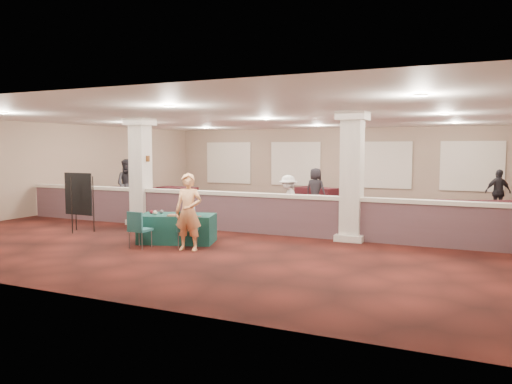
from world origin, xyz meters
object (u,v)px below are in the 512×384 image
at_px(conf_chair_main, 187,226).
at_px(attendee_a, 128,185).
at_px(woman, 189,212).
at_px(far_table_front_center, 321,214).
at_px(near_table, 177,228).
at_px(attendee_b, 288,201).
at_px(easel_board, 78,195).
at_px(far_table_back_right, 501,212).
at_px(far_table_front_right, 467,215).
at_px(attendee_c, 498,192).
at_px(attendee_d, 315,190).
at_px(far_table_back_center, 317,196).
at_px(far_table_front_left, 127,198).
at_px(conf_chair_side, 138,227).
at_px(far_table_back_left, 177,195).

height_order(conf_chair_main, attendee_a, attendee_a).
relative_size(woman, far_table_front_center, 0.94).
bearing_deg(near_table, attendee_b, 49.14).
bearing_deg(attendee_a, easel_board, -89.54).
relative_size(easel_board, far_table_back_right, 0.97).
bearing_deg(attendee_a, far_table_front_center, -29.01).
relative_size(easel_board, far_table_front_right, 0.85).
height_order(conf_chair_main, far_table_front_center, conf_chair_main).
height_order(conf_chair_main, attendee_c, attendee_c).
relative_size(far_table_front_center, far_table_back_right, 1.09).
distance_m(woman, far_table_back_right, 9.93).
bearing_deg(easel_board, attendee_c, 42.48).
bearing_deg(attendee_b, conf_chair_main, -52.29).
xyz_separation_m(far_table_back_right, attendee_d, (-6.12, 0.46, 0.45)).
distance_m(conf_chair_main, far_table_front_right, 8.22).
distance_m(woman, far_table_back_center, 10.17).
relative_size(far_table_back_right, attendee_b, 1.12).
relative_size(far_table_front_left, far_table_front_right, 1.04).
distance_m(conf_chair_side, far_table_front_left, 8.08).
xyz_separation_m(easel_board, woman, (4.08, -0.82, -0.17)).
bearing_deg(far_table_front_right, attendee_d, 159.82).
xyz_separation_m(near_table, far_table_front_right, (6.39, 5.33, 0.04)).
bearing_deg(far_table_back_right, conf_chair_main, -132.35).
distance_m(near_table, attendee_b, 3.92).
bearing_deg(attendee_d, attendee_a, 31.13).
bearing_deg(far_table_front_left, far_table_back_left, 73.17).
bearing_deg(far_table_front_right, far_table_back_center, 144.76).
bearing_deg(far_table_front_right, far_table_back_right, 57.90).
relative_size(conf_chair_side, attendee_b, 0.57).
xyz_separation_m(far_table_front_left, attendee_b, (7.23, -1.51, 0.36)).
bearing_deg(far_table_back_left, far_table_back_center, 20.44).
bearing_deg(easel_board, far_table_front_center, 35.21).
xyz_separation_m(conf_chair_main, far_table_front_center, (1.82, 4.42, -0.14)).
relative_size(near_table, far_table_front_left, 0.90).
height_order(attendee_a, attendee_d, attendee_a).
height_order(far_table_front_center, far_table_back_right, far_table_front_center).
bearing_deg(conf_chair_side, attendee_c, 52.47).
bearing_deg(far_table_back_right, attendee_d, 175.67).
relative_size(far_table_front_center, far_table_back_center, 1.09).
distance_m(far_table_back_left, far_table_back_right, 12.31).
relative_size(far_table_front_right, attendee_a, 1.01).
bearing_deg(attendee_d, near_table, 90.28).
bearing_deg(far_table_front_left, attendee_c, 17.10).
bearing_deg(woman, conf_chair_side, -172.76).
height_order(near_table, far_table_front_left, far_table_front_left).
bearing_deg(attendee_c, near_table, -158.11).
height_order(woman, far_table_front_center, woman).
distance_m(near_table, easel_board, 3.39).
relative_size(easel_board, far_table_front_left, 0.82).
bearing_deg(conf_chair_side, attendee_d, 78.79).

